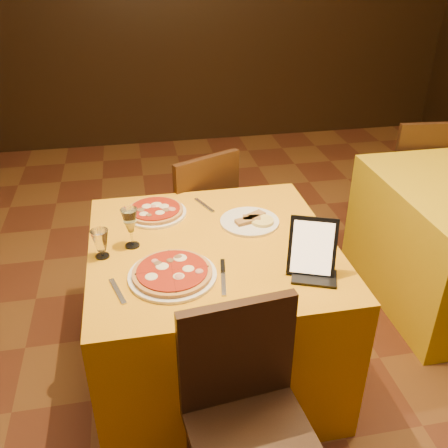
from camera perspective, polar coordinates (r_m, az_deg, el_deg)
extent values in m
cube|color=#5E2D19|center=(2.67, 2.18, -17.27)|extent=(6.00, 7.00, 0.01)
cube|color=black|center=(5.31, -6.68, 23.72)|extent=(6.00, 0.01, 2.80)
cube|color=orange|center=(2.48, -1.24, -9.67)|extent=(1.10, 1.10, 0.75)
cylinder|color=white|center=(2.05, -5.91, -5.87)|extent=(0.36, 0.36, 0.01)
cylinder|color=#AD4C23|center=(2.04, -5.93, -5.51)|extent=(0.33, 0.33, 0.02)
cylinder|color=white|center=(2.52, -7.86, 1.24)|extent=(0.31, 0.31, 0.01)
cylinder|color=#AD4C23|center=(2.51, -7.88, 1.56)|extent=(0.28, 0.28, 0.02)
cylinder|color=white|center=(2.42, 2.94, 0.27)|extent=(0.29, 0.29, 0.01)
cylinder|color=olive|center=(2.41, 2.95, 0.62)|extent=(0.18, 0.18, 0.02)
cube|color=black|center=(2.04, 10.07, -2.58)|extent=(0.22, 0.16, 0.23)
cube|color=silver|center=(2.03, -0.08, -6.29)|extent=(0.05, 0.22, 0.01)
cube|color=silver|center=(2.01, -12.06, -7.52)|extent=(0.07, 0.18, 0.01)
cube|color=silver|center=(2.58, -2.27, 2.16)|extent=(0.09, 0.17, 0.01)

